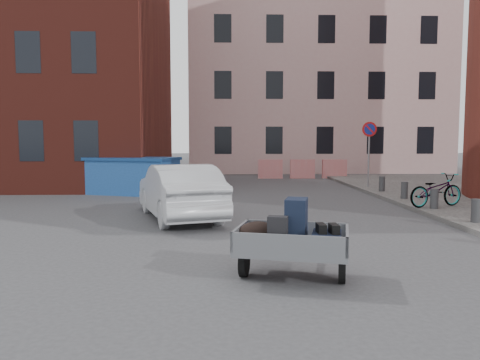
{
  "coord_description": "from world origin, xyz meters",
  "views": [
    {
      "loc": [
        0.13,
        -9.45,
        2.06
      ],
      "look_at": [
        0.48,
        1.57,
        1.1
      ],
      "focal_mm": 35.0,
      "sensor_mm": 36.0,
      "label": 1
    }
  ],
  "objects_px": {
    "dumpster": "(133,175)",
    "silver_car": "(179,191)",
    "trailer": "(292,239)",
    "bicycle": "(436,190)"
  },
  "relations": [
    {
      "from": "trailer",
      "to": "silver_car",
      "type": "xyz_separation_m",
      "value": [
        -2.16,
        5.41,
        0.1
      ]
    },
    {
      "from": "dumpster",
      "to": "silver_car",
      "type": "bearing_deg",
      "value": -49.29
    },
    {
      "from": "dumpster",
      "to": "bicycle",
      "type": "height_order",
      "value": "dumpster"
    },
    {
      "from": "dumpster",
      "to": "silver_car",
      "type": "height_order",
      "value": "silver_car"
    },
    {
      "from": "bicycle",
      "to": "trailer",
      "type": "bearing_deg",
      "value": 122.76
    },
    {
      "from": "silver_car",
      "to": "bicycle",
      "type": "bearing_deg",
      "value": 170.4
    },
    {
      "from": "dumpster",
      "to": "silver_car",
      "type": "distance_m",
      "value": 6.07
    },
    {
      "from": "silver_car",
      "to": "dumpster",
      "type": "bearing_deg",
      "value": -85.82
    },
    {
      "from": "silver_car",
      "to": "bicycle",
      "type": "xyz_separation_m",
      "value": [
        7.27,
        1.09,
        -0.11
      ]
    },
    {
      "from": "trailer",
      "to": "dumpster",
      "type": "xyz_separation_m",
      "value": [
        -4.47,
        11.02,
        0.09
      ]
    }
  ]
}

